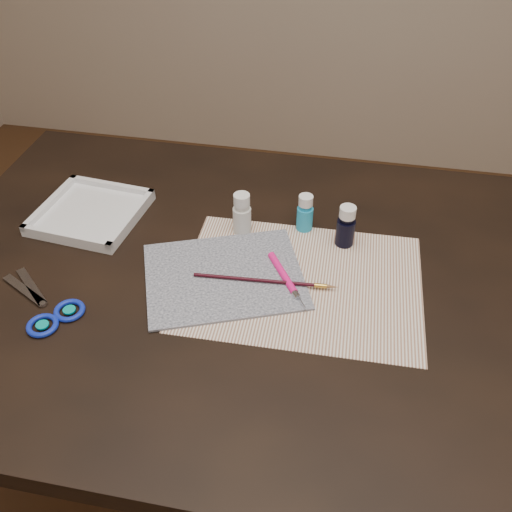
% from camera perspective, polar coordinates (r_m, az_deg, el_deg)
% --- Properties ---
extents(ground, '(3.50, 3.50, 0.02)m').
position_cam_1_polar(ground, '(1.67, -0.00, -21.68)').
color(ground, '#422614').
rests_on(ground, ground).
extents(table, '(1.30, 0.90, 0.75)m').
position_cam_1_polar(table, '(1.34, -0.00, -13.96)').
color(table, black).
rests_on(table, ground).
extents(paper, '(0.44, 0.34, 0.00)m').
position_cam_1_polar(paper, '(1.05, 4.52, -2.59)').
color(paper, white).
rests_on(paper, table).
extents(canvas, '(0.35, 0.32, 0.00)m').
position_cam_1_polar(canvas, '(1.06, -3.21, -1.98)').
color(canvas, black).
rests_on(canvas, paper).
extents(paint_bottle_white, '(0.04, 0.04, 0.09)m').
position_cam_1_polar(paint_bottle_white, '(1.14, -1.42, 4.26)').
color(paint_bottle_white, silver).
rests_on(paint_bottle_white, table).
extents(paint_bottle_cyan, '(0.04, 0.04, 0.08)m').
position_cam_1_polar(paint_bottle_cyan, '(1.15, 4.92, 4.32)').
color(paint_bottle_cyan, '#1F9CCF').
rests_on(paint_bottle_cyan, table).
extents(paint_bottle_navy, '(0.05, 0.05, 0.09)m').
position_cam_1_polar(paint_bottle_navy, '(1.12, 8.98, 2.97)').
color(paint_bottle_navy, black).
rests_on(paint_bottle_navy, table).
extents(paintbrush, '(0.27, 0.03, 0.01)m').
position_cam_1_polar(paintbrush, '(1.04, 0.97, -2.49)').
color(paintbrush, black).
rests_on(paintbrush, canvas).
extents(craft_knife, '(0.10, 0.15, 0.01)m').
position_cam_1_polar(craft_knife, '(1.04, 3.23, -2.63)').
color(craft_knife, '#FF1682').
rests_on(craft_knife, paper).
extents(scissors, '(0.23, 0.19, 0.01)m').
position_cam_1_polar(scissors, '(1.08, -21.35, -4.18)').
color(scissors, silver).
rests_on(scissors, table).
extents(palette_tray, '(0.22, 0.22, 0.02)m').
position_cam_1_polar(palette_tray, '(1.25, -16.20, 4.25)').
color(palette_tray, white).
rests_on(palette_tray, table).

